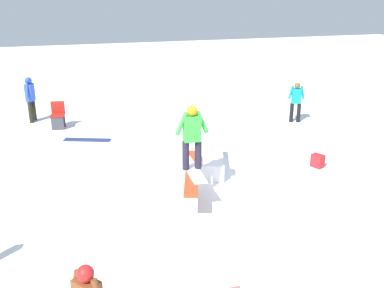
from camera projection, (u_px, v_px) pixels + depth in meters
The scene contains 9 objects.
ground_plane at pixel (192, 196), 9.55m from camera, with size 60.00×60.00×0.00m, color white.
rail_feature at pixel (192, 174), 9.37m from camera, with size 2.36×1.03×0.65m.
snow_kicker_ramp at pixel (193, 160), 11.01m from camera, with size 1.80×1.50×0.43m, color white.
main_rider_on_rail at pixel (192, 138), 9.09m from camera, with size 1.54×0.74×1.45m.
bystander_teal at pixel (296, 100), 14.71m from camera, with size 0.30×0.54×1.39m.
bystander_blue at pixel (30, 97), 14.72m from camera, with size 0.65×0.32×1.56m.
loose_snowboard_navy at pixel (87, 140), 13.13m from camera, with size 1.43×0.28×0.02m, color navy.
folding_chair at pixel (58, 116), 14.17m from camera, with size 0.50×0.50×0.88m.
backpack_on_snow at pixel (318, 161), 11.09m from camera, with size 0.30×0.22×0.34m, color red.
Camera 1 is at (8.20, -2.56, 4.34)m, focal length 40.00 mm.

